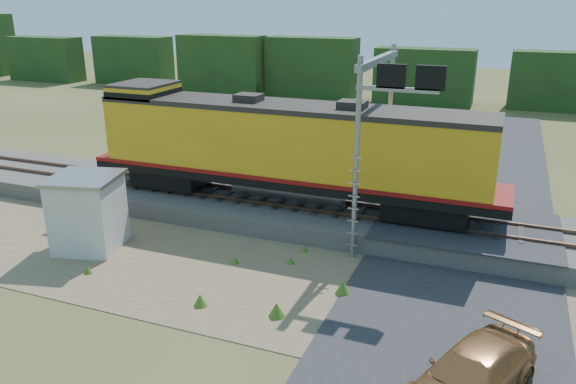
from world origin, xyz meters
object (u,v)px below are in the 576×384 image
at_px(shed, 88,212).
at_px(car, 471,376).
at_px(locomotive, 283,147).
at_px(signal_gantry, 383,102).

xyz_separation_m(shed, car, (14.69, -3.75, -0.86)).
relative_size(locomotive, signal_gantry, 2.43).
xyz_separation_m(shed, signal_gantry, (10.29, 5.03, 4.13)).
height_order(signal_gantry, car, signal_gantry).
distance_m(locomotive, car, 13.19).
bearing_deg(signal_gantry, locomotive, 171.21).
height_order(shed, car, shed).
xyz_separation_m(locomotive, car, (8.81, -9.46, -2.66)).
height_order(locomotive, signal_gantry, signal_gantry).
bearing_deg(shed, locomotive, 29.94).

